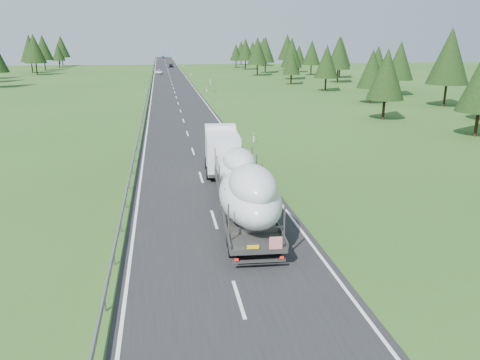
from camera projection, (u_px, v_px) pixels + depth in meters
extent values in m
plane|color=#294F1A|center=(239.00, 299.00, 19.14)|extent=(400.00, 400.00, 0.00)
cube|color=black|center=(172.00, 84.00, 113.64)|extent=(10.00, 400.00, 0.02)
cube|color=slate|center=(150.00, 82.00, 112.64)|extent=(0.08, 400.00, 0.32)
cylinder|color=slate|center=(105.00, 304.00, 18.21)|extent=(0.10, 0.10, 0.60)
cube|color=silver|center=(254.00, 138.00, 48.37)|extent=(0.12, 0.07, 1.00)
cube|color=black|center=(254.00, 135.00, 48.28)|extent=(0.13, 0.08, 0.12)
cube|color=silver|center=(207.00, 90.00, 95.62)|extent=(0.12, 0.07, 1.00)
cube|color=black|center=(207.00, 88.00, 95.53)|extent=(0.13, 0.08, 0.12)
cube|color=silver|center=(191.00, 74.00, 142.88)|extent=(0.12, 0.07, 1.00)
cube|color=black|center=(191.00, 72.00, 142.79)|extent=(0.13, 0.08, 0.12)
cube|color=silver|center=(183.00, 65.00, 190.13)|extent=(0.12, 0.07, 1.00)
cube|color=black|center=(183.00, 65.00, 190.04)|extent=(0.13, 0.08, 0.12)
cube|color=silver|center=(178.00, 60.00, 237.39)|extent=(0.12, 0.07, 1.00)
cube|color=black|center=(178.00, 60.00, 237.30)|extent=(0.13, 0.08, 0.12)
cube|color=silver|center=(175.00, 57.00, 284.64)|extent=(0.12, 0.07, 1.00)
cube|color=black|center=(175.00, 57.00, 284.55)|extent=(0.13, 0.08, 0.12)
cube|color=silver|center=(173.00, 55.00, 331.90)|extent=(0.12, 0.07, 1.00)
cube|color=black|center=(173.00, 54.00, 331.80)|extent=(0.13, 0.08, 0.12)
cylinder|color=slate|center=(210.00, 87.00, 95.59)|extent=(0.08, 0.08, 2.00)
cube|color=silver|center=(210.00, 82.00, 95.31)|extent=(0.05, 0.90, 1.20)
cylinder|color=black|center=(445.00, 93.00, 74.48)|extent=(0.36, 0.36, 4.16)
cone|color=black|center=(450.00, 56.00, 72.82)|extent=(6.47, 6.47, 8.67)
cylinder|color=black|center=(398.00, 86.00, 90.18)|extent=(0.36, 0.36, 3.46)
cone|color=black|center=(400.00, 60.00, 88.80)|extent=(5.39, 5.39, 7.21)
cylinder|color=black|center=(376.00, 81.00, 102.80)|extent=(0.36, 0.36, 3.14)
cone|color=black|center=(378.00, 61.00, 101.55)|extent=(4.88, 4.88, 6.54)
cylinder|color=black|center=(338.00, 75.00, 117.44)|extent=(0.36, 0.36, 3.86)
cone|color=black|center=(339.00, 53.00, 115.91)|extent=(6.01, 6.01, 8.05)
cylinder|color=black|center=(340.00, 71.00, 132.52)|extent=(0.36, 0.36, 3.86)
cone|color=black|center=(341.00, 51.00, 130.98)|extent=(6.00, 6.00, 8.04)
cylinder|color=black|center=(311.00, 69.00, 143.60)|extent=(0.36, 0.36, 3.56)
cone|color=black|center=(312.00, 52.00, 142.18)|extent=(5.54, 5.54, 7.42)
cylinder|color=black|center=(298.00, 67.00, 156.86)|extent=(0.36, 0.36, 3.02)
cone|color=black|center=(299.00, 55.00, 155.66)|extent=(4.70, 4.70, 6.30)
cylinder|color=black|center=(287.00, 64.00, 166.36)|extent=(0.36, 0.36, 4.24)
cone|color=black|center=(287.00, 47.00, 164.67)|extent=(6.60, 6.60, 8.83)
cylinder|color=black|center=(292.00, 64.00, 180.30)|extent=(0.36, 0.36, 3.06)
cone|color=black|center=(293.00, 53.00, 179.09)|extent=(4.76, 4.76, 6.37)
cylinder|color=black|center=(263.00, 61.00, 195.35)|extent=(0.36, 0.36, 3.90)
cone|color=black|center=(264.00, 48.00, 193.80)|extent=(6.06, 6.06, 8.12)
cylinder|color=black|center=(261.00, 61.00, 205.69)|extent=(0.36, 0.36, 3.36)
cone|color=black|center=(261.00, 50.00, 204.36)|extent=(5.23, 5.23, 7.00)
cylinder|color=black|center=(253.00, 59.00, 224.03)|extent=(0.36, 0.36, 3.39)
cone|color=black|center=(253.00, 49.00, 222.69)|extent=(5.28, 5.28, 7.07)
cylinder|color=black|center=(477.00, 122.00, 51.27)|extent=(0.36, 0.36, 3.22)
cylinder|color=black|center=(384.00, 108.00, 62.27)|extent=(0.36, 0.36, 3.16)
cone|color=black|center=(387.00, 74.00, 61.01)|extent=(4.92, 4.92, 6.59)
cylinder|color=black|center=(370.00, 94.00, 78.44)|extent=(0.36, 0.36, 3.03)
cone|color=black|center=(372.00, 69.00, 77.23)|extent=(4.71, 4.71, 6.31)
cylinder|color=black|center=(326.00, 83.00, 97.57)|extent=(0.36, 0.36, 3.22)
cone|color=black|center=(327.00, 61.00, 96.29)|extent=(5.01, 5.01, 6.71)
cylinder|color=black|center=(291.00, 79.00, 112.82)|extent=(0.36, 0.36, 2.74)
cone|color=black|center=(292.00, 62.00, 111.73)|extent=(4.27, 4.27, 5.71)
cylinder|color=black|center=(291.00, 72.00, 127.16)|extent=(0.36, 0.36, 3.77)
cone|color=black|center=(292.00, 52.00, 125.66)|extent=(5.86, 5.86, 7.85)
cylinder|color=black|center=(257.00, 69.00, 140.75)|extent=(0.36, 0.36, 3.87)
cone|color=black|center=(257.00, 51.00, 139.21)|extent=(6.02, 6.02, 8.07)
cylinder|color=black|center=(265.00, 67.00, 153.16)|extent=(0.36, 0.36, 3.93)
cone|color=black|center=(265.00, 49.00, 151.60)|extent=(6.11, 6.11, 8.18)
cylinder|color=black|center=(246.00, 64.00, 170.69)|extent=(0.36, 0.36, 3.77)
cone|color=black|center=(246.00, 49.00, 169.19)|extent=(5.86, 5.86, 7.84)
cylinder|color=black|center=(236.00, 64.00, 183.10)|extent=(0.36, 0.36, 3.11)
cone|color=black|center=(236.00, 52.00, 181.87)|extent=(4.83, 4.83, 6.47)
cylinder|color=black|center=(241.00, 61.00, 201.60)|extent=(0.36, 0.36, 3.47)
cone|color=black|center=(241.00, 49.00, 200.22)|extent=(5.40, 5.40, 7.23)
cylinder|color=black|center=(36.00, 68.00, 143.53)|extent=(0.36, 0.36, 4.20)
cone|color=black|center=(34.00, 48.00, 141.86)|extent=(6.53, 6.53, 8.75)
cylinder|color=black|center=(32.00, 66.00, 152.80)|extent=(0.36, 0.36, 4.15)
cone|color=black|center=(30.00, 48.00, 151.15)|extent=(6.46, 6.46, 8.65)
cylinder|color=black|center=(45.00, 64.00, 165.81)|extent=(0.36, 0.36, 4.19)
cone|color=black|center=(43.00, 47.00, 164.14)|extent=(6.52, 6.52, 8.74)
cylinder|color=black|center=(59.00, 64.00, 182.58)|extent=(0.36, 0.36, 3.16)
cone|color=black|center=(58.00, 52.00, 181.33)|extent=(4.91, 4.91, 6.57)
cylinder|color=black|center=(63.00, 61.00, 192.39)|extent=(0.36, 0.36, 4.22)
cone|color=black|center=(61.00, 46.00, 190.71)|extent=(6.56, 6.56, 8.78)
cylinder|color=black|center=(60.00, 61.00, 210.14)|extent=(0.36, 0.36, 3.00)
cone|color=black|center=(59.00, 51.00, 208.94)|extent=(4.67, 4.67, 6.26)
cube|color=white|center=(222.00, 151.00, 36.57)|extent=(2.79, 5.12, 2.78)
cube|color=black|center=(218.00, 138.00, 38.82)|extent=(2.29, 0.22, 1.39)
cube|color=white|center=(219.00, 126.00, 38.19)|extent=(2.56, 1.35, 0.30)
cube|color=#585653|center=(224.00, 171.00, 36.01)|extent=(2.67, 3.13, 0.25)
cylinder|color=black|center=(206.00, 163.00, 38.48)|extent=(0.41, 1.01, 0.99)
cylinder|color=black|center=(233.00, 162.00, 38.84)|extent=(0.41, 1.01, 0.99)
cylinder|color=black|center=(210.00, 173.00, 35.47)|extent=(0.41, 1.01, 0.99)
cylinder|color=black|center=(240.00, 172.00, 35.83)|extent=(0.41, 1.01, 0.99)
cube|color=#585653|center=(243.00, 202.00, 27.92)|extent=(3.55, 14.06, 0.26)
cube|color=#585653|center=(221.00, 199.00, 27.64)|extent=(0.93, 13.90, 0.24)
cube|color=#585653|center=(264.00, 197.00, 28.06)|extent=(0.93, 13.90, 0.24)
cube|color=#585653|center=(237.00, 224.00, 21.76)|extent=(0.07, 0.07, 1.89)
cube|color=#585653|center=(292.00, 220.00, 22.18)|extent=(0.07, 0.07, 1.89)
cube|color=#585653|center=(229.00, 206.00, 24.02)|extent=(0.07, 0.07, 1.89)
cube|color=#585653|center=(279.00, 203.00, 24.44)|extent=(0.07, 0.07, 1.89)
cube|color=#585653|center=(223.00, 192.00, 26.27)|extent=(0.07, 0.07, 1.89)
cube|color=#585653|center=(269.00, 190.00, 26.69)|extent=(0.07, 0.07, 1.89)
cube|color=#585653|center=(218.00, 180.00, 28.53)|extent=(0.07, 0.07, 1.89)
cube|color=#585653|center=(261.00, 178.00, 28.95)|extent=(0.07, 0.07, 1.89)
cube|color=#585653|center=(214.00, 170.00, 30.79)|extent=(0.07, 0.07, 1.89)
cube|color=#585653|center=(253.00, 168.00, 31.20)|extent=(0.07, 0.07, 1.89)
cube|color=#585653|center=(210.00, 161.00, 33.04)|extent=(0.07, 0.07, 1.89)
cube|color=#585653|center=(247.00, 160.00, 33.46)|extent=(0.07, 0.07, 1.89)
cylinder|color=black|center=(239.00, 247.00, 22.79)|extent=(0.46, 1.02, 0.99)
cylinder|color=black|center=(283.00, 244.00, 23.14)|extent=(0.46, 1.02, 0.99)
cylinder|color=black|center=(236.00, 237.00, 23.92)|extent=(0.46, 1.02, 0.99)
cylinder|color=black|center=(277.00, 235.00, 24.26)|extent=(0.46, 1.02, 0.99)
cube|color=#585653|center=(268.00, 260.00, 21.52)|extent=(2.49, 0.27, 0.12)
cube|color=red|center=(285.00, 242.00, 21.32)|extent=(0.60, 0.08, 0.60)
cube|color=yellow|center=(262.00, 247.00, 21.19)|extent=(0.55, 0.07, 0.18)
cube|color=red|center=(246.00, 260.00, 21.25)|extent=(0.18, 0.07, 0.10)
cube|color=red|center=(291.00, 257.00, 21.58)|extent=(0.18, 0.07, 0.10)
ellipsoid|color=silver|center=(253.00, 197.00, 24.51)|extent=(3.53, 7.16, 2.52)
ellipsoid|color=silver|center=(257.00, 185.00, 23.44)|extent=(2.63, 4.56, 2.02)
ellipsoid|color=silver|center=(234.00, 168.00, 30.98)|extent=(3.12, 6.94, 1.99)
ellipsoid|color=silver|center=(236.00, 161.00, 29.98)|extent=(2.32, 4.42, 1.60)
imported|color=white|center=(158.00, 72.00, 147.65)|extent=(2.53, 5.05, 1.37)
imported|color=black|center=(171.00, 65.00, 184.46)|extent=(1.83, 4.44, 1.51)
imported|color=navy|center=(163.00, 57.00, 280.86)|extent=(1.95, 4.49, 1.44)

